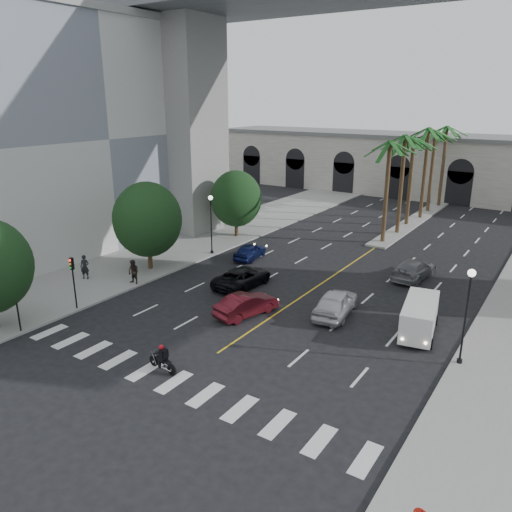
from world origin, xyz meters
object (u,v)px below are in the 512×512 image
(pedestrian_b, at_px, (133,272))
(cargo_van, at_px, (419,317))
(car_b, at_px, (246,305))
(car_e, at_px, (250,251))
(lamp_post_right, at_px, (467,309))
(lamp_post_left_far, at_px, (211,220))
(pedestrian_a, at_px, (85,267))
(car_a, at_px, (336,303))
(traffic_signal_near, at_px, (15,294))
(car_d, at_px, (414,269))
(motorcycle_rider, at_px, (163,359))
(car_c, at_px, (242,277))
(traffic_signal_far, at_px, (73,274))

(pedestrian_b, bearing_deg, cargo_van, 7.02)
(car_b, xyz_separation_m, car_e, (-6.44, 9.89, -0.05))
(lamp_post_right, xyz_separation_m, cargo_van, (-2.88, 2.43, -2.09))
(lamp_post_left_far, xyz_separation_m, pedestrian_a, (-4.02, -10.49, -2.14))
(car_a, relative_size, pedestrian_b, 2.68)
(traffic_signal_near, bearing_deg, car_b, 44.21)
(car_d, height_order, pedestrian_b, pedestrian_b)
(motorcycle_rider, xyz_separation_m, car_a, (4.42, 11.23, 0.18))
(traffic_signal_near, bearing_deg, cargo_van, 33.10)
(lamp_post_right, bearing_deg, car_a, 164.57)
(car_a, bearing_deg, lamp_post_left_far, -29.15)
(car_b, distance_m, car_c, 5.14)
(traffic_signal_near, bearing_deg, car_e, 80.19)
(traffic_signal_near, bearing_deg, lamp_post_right, 24.82)
(lamp_post_left_far, relative_size, pedestrian_b, 2.92)
(traffic_signal_far, distance_m, car_e, 15.89)
(car_a, bearing_deg, motorcycle_rider, 60.80)
(car_e, bearing_deg, traffic_signal_far, 69.45)
(car_c, bearing_deg, car_e, -58.91)
(car_d, bearing_deg, pedestrian_b, 42.84)
(motorcycle_rider, distance_m, car_b, 8.02)
(motorcycle_rider, distance_m, car_c, 12.56)
(motorcycle_rider, height_order, car_d, car_d)
(lamp_post_right, distance_m, car_b, 13.17)
(traffic_signal_far, xyz_separation_m, car_b, (9.80, 5.53, -1.78))
(pedestrian_b, bearing_deg, pedestrian_a, -165.25)
(car_c, bearing_deg, motorcycle_rider, 107.80)
(car_c, distance_m, car_e, 6.70)
(motorcycle_rider, bearing_deg, traffic_signal_far, 172.92)
(traffic_signal_far, distance_m, car_c, 11.80)
(motorcycle_rider, height_order, car_c, motorcycle_rider)
(lamp_post_left_far, height_order, lamp_post_right, same)
(car_c, height_order, pedestrian_a, pedestrian_a)
(motorcycle_rider, bearing_deg, car_e, 117.39)
(lamp_post_left_far, relative_size, car_e, 1.34)
(lamp_post_right, height_order, pedestrian_b, lamp_post_right)
(lamp_post_left_far, bearing_deg, motorcycle_rider, -58.93)
(car_b, bearing_deg, pedestrian_b, 16.06)
(car_d, bearing_deg, car_c, 46.17)
(lamp_post_left_far, height_order, car_b, lamp_post_left_far)
(lamp_post_left_far, distance_m, car_b, 13.59)
(lamp_post_right, distance_m, car_e, 21.45)
(car_e, bearing_deg, cargo_van, 150.21)
(traffic_signal_far, xyz_separation_m, pedestrian_b, (-0.20, 5.29, -1.44))
(motorcycle_rider, bearing_deg, car_b, 99.04)
(lamp_post_right, height_order, traffic_signal_far, lamp_post_right)
(lamp_post_left_far, height_order, car_a, lamp_post_left_far)
(lamp_post_left_far, xyz_separation_m, car_a, (14.65, -5.75, -2.38))
(traffic_signal_far, xyz_separation_m, car_e, (3.36, 15.42, -1.83))
(cargo_van, xyz_separation_m, pedestrian_a, (-23.94, -4.91, -0.05))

